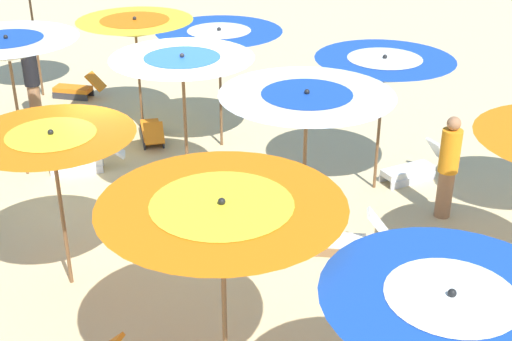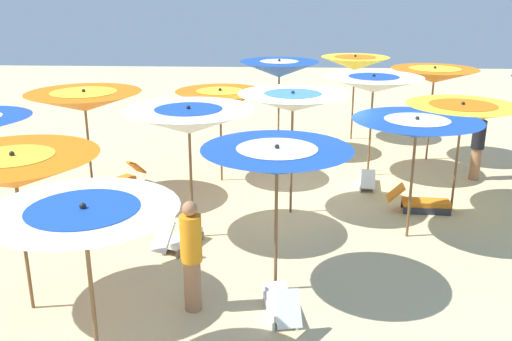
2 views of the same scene
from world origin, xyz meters
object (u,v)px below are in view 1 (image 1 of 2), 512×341
(lounger_2, at_px, (152,132))
(beachgoer_2, at_px, (448,166))
(beach_umbrella_3, at_px, (135,28))
(beach_umbrella_11, at_px, (222,222))
(beach_umbrella_6, at_px, (306,109))
(beach_umbrella_12, at_px, (53,149))
(lounger_0, at_px, (343,239))
(beach_umbrella_2, at_px, (219,39))
(beach_umbrella_8, at_px, (8,50))
(beach_umbrella_7, at_px, (183,68))
(beachgoer_1, at_px, (32,81))
(beach_umbrella_10, at_px, (449,311))
(lounger_5, at_px, (77,89))
(beach_umbrella_1, at_px, (384,70))
(lounger_1, at_px, (83,160))
(lounger_4, at_px, (413,168))

(lounger_2, bearing_deg, beachgoer_2, -133.21)
(beach_umbrella_3, bearing_deg, beachgoer_2, 40.11)
(beach_umbrella_11, relative_size, lounger_2, 1.88)
(beach_umbrella_6, bearing_deg, beach_umbrella_12, -93.43)
(lounger_0, bearing_deg, beachgoer_2, -142.04)
(beach_umbrella_2, xyz_separation_m, lounger_0, (4.04, 0.75, -1.81))
(beach_umbrella_3, xyz_separation_m, beach_umbrella_6, (5.05, 1.51, 0.13))
(beach_umbrella_6, xyz_separation_m, beach_umbrella_11, (2.39, -1.68, -0.02))
(beach_umbrella_8, xyz_separation_m, lounger_0, (3.80, 4.25, -1.98))
(beach_umbrella_8, distance_m, beachgoer_2, 7.07)
(beach_umbrella_12, distance_m, lounger_2, 4.88)
(beach_umbrella_3, height_order, beach_umbrella_7, beach_umbrella_7)
(beach_umbrella_12, relative_size, beachgoer_1, 1.35)
(beach_umbrella_12, xyz_separation_m, beachgoer_2, (-0.19, 5.55, -1.07))
(beachgoer_2, bearing_deg, beach_umbrella_10, 8.36)
(beach_umbrella_3, distance_m, beach_umbrella_12, 5.13)
(beach_umbrella_8, distance_m, lounger_2, 3.12)
(beach_umbrella_6, distance_m, lounger_5, 7.95)
(beach_umbrella_3, xyz_separation_m, beach_umbrella_7, (3.27, 0.27, 0.23))
(beach_umbrella_1, distance_m, lounger_1, 5.30)
(beach_umbrella_12, xyz_separation_m, lounger_2, (-4.23, 1.71, -1.72))
(lounger_0, bearing_deg, beach_umbrella_2, -57.15)
(beach_umbrella_1, bearing_deg, beach_umbrella_8, -111.14)
(beach_umbrella_7, bearing_deg, beach_umbrella_1, 85.28)
(beach_umbrella_10, height_order, beach_umbrella_12, beach_umbrella_10)
(beach_umbrella_8, bearing_deg, beach_umbrella_7, 52.53)
(lounger_2, xyz_separation_m, lounger_4, (2.80, 3.98, 0.01))
(lounger_2, bearing_deg, lounger_1, 127.43)
(beach_umbrella_1, relative_size, lounger_2, 1.78)
(lounger_0, relative_size, lounger_2, 0.99)
(beach_umbrella_2, distance_m, lounger_1, 3.16)
(beach_umbrella_3, xyz_separation_m, beachgoer_2, (4.67, 3.93, -1.17))
(lounger_2, height_order, beachgoer_1, beachgoer_1)
(beach_umbrella_6, distance_m, lounger_1, 4.87)
(beach_umbrella_10, bearing_deg, lounger_5, -167.89)
(beach_umbrella_10, distance_m, lounger_1, 8.08)
(beachgoer_1, bearing_deg, lounger_2, -22.09)
(beach_umbrella_3, xyz_separation_m, beach_umbrella_8, (1.39, -2.18, 0.17))
(beach_umbrella_7, bearing_deg, beach_umbrella_2, 153.71)
(beach_umbrella_12, relative_size, lounger_4, 1.70)
(beach_umbrella_7, distance_m, beachgoer_2, 4.16)
(beach_umbrella_7, height_order, beach_umbrella_12, beach_umbrella_7)
(lounger_0, bearing_deg, lounger_2, -44.28)
(beach_umbrella_3, distance_m, beach_umbrella_6, 5.27)
(lounger_1, height_order, lounger_5, lounger_5)
(beach_umbrella_2, height_order, lounger_5, beach_umbrella_2)
(beach_umbrella_8, relative_size, beach_umbrella_11, 1.02)
(beach_umbrella_11, relative_size, lounger_1, 1.84)
(lounger_5, bearing_deg, beachgoer_1, 81.34)
(beach_umbrella_6, bearing_deg, lounger_0, 75.74)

